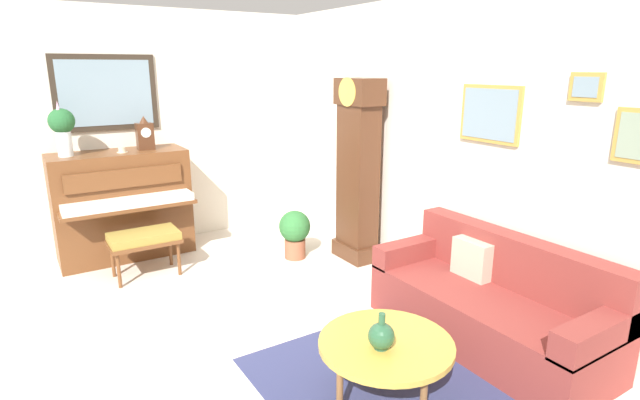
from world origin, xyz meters
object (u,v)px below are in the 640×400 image
at_px(coffee_table, 386,345).
at_px(flower_vase, 62,126).
at_px(piano_bench, 144,239).
at_px(teacup, 122,150).
at_px(potted_plant, 295,231).
at_px(mantel_clock, 145,135).
at_px(green_jug, 381,336).
at_px(couch, 491,304).
at_px(grandfather_clock, 358,176).
at_px(piano, 123,205).

distance_m(coffee_table, flower_vase, 4.03).
distance_m(piano_bench, flower_vase, 1.45).
relative_size(teacup, potted_plant, 0.21).
bearing_deg(teacup, mantel_clock, 104.17).
bearing_deg(potted_plant, green_jug, -17.60).
height_order(couch, potted_plant, couch).
bearing_deg(grandfather_clock, flower_vase, -118.30).
height_order(mantel_clock, green_jug, mantel_clock).
distance_m(piano, mantel_clock, 0.84).
xyz_separation_m(teacup, green_jug, (3.58, 0.77, -0.74)).
height_order(couch, coffee_table, couch).
bearing_deg(piano, potted_plant, 55.78).
bearing_deg(piano_bench, couch, 36.18).
bearing_deg(couch, piano, -149.29).
relative_size(piano, flower_vase, 2.48).
distance_m(coffee_table, potted_plant, 2.61).
bearing_deg(grandfather_clock, piano_bench, -109.17).
xyz_separation_m(piano_bench, green_jug, (2.93, 0.77, 0.10)).
bearing_deg(couch, teacup, -149.25).
distance_m(coffee_table, teacup, 3.73).
bearing_deg(couch, green_jug, -82.54).
relative_size(couch, teacup, 16.38).
height_order(coffee_table, flower_vase, flower_vase).
distance_m(piano_bench, grandfather_clock, 2.37).
bearing_deg(piano_bench, grandfather_clock, 70.83).
distance_m(couch, coffee_table, 1.19).
distance_m(piano, piano_bench, 0.75).
bearing_deg(flower_vase, potted_plant, 62.68).
xyz_separation_m(piano, flower_vase, (0.00, -0.51, 0.92)).
distance_m(grandfather_clock, mantel_clock, 2.45).
height_order(couch, flower_vase, flower_vase).
distance_m(flower_vase, potted_plant, 2.69).
relative_size(piano, grandfather_clock, 0.71).
relative_size(piano_bench, coffee_table, 0.80).
relative_size(mantel_clock, potted_plant, 0.68).
height_order(piano_bench, grandfather_clock, grandfather_clock).
xyz_separation_m(grandfather_clock, teacup, (-1.40, -2.18, 0.28)).
xyz_separation_m(piano, potted_plant, (1.10, 1.62, -0.30)).
relative_size(piano_bench, couch, 0.37).
relative_size(coffee_table, flower_vase, 1.52).
height_order(coffee_table, teacup, teacup).
relative_size(piano, piano_bench, 2.06).
xyz_separation_m(piano_bench, grandfather_clock, (0.76, 2.18, 0.56)).
height_order(grandfather_clock, couch, grandfather_clock).
relative_size(green_jug, potted_plant, 0.43).
height_order(flower_vase, teacup, flower_vase).
xyz_separation_m(couch, flower_vase, (-3.48, -2.58, 1.22)).
bearing_deg(green_jug, flower_vase, -160.05).
bearing_deg(flower_vase, coffee_table, 21.27).
bearing_deg(piano, mantel_clock, 89.55).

